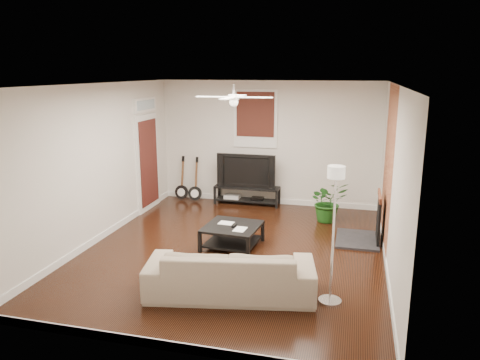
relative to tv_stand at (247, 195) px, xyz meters
name	(u,v)px	position (x,y,z in m)	size (l,w,h in m)	color
room	(234,171)	(0.44, -2.78, 1.19)	(5.01, 6.01, 2.81)	black
brick_accent	(388,166)	(2.93, -1.78, 1.19)	(0.02, 2.20, 2.80)	brown
fireplace	(367,217)	(2.64, -1.78, 0.25)	(0.80, 1.10, 0.92)	black
window_back	(255,119)	(0.14, 0.19, 1.74)	(1.00, 0.06, 1.30)	#35170E
door_left	(148,153)	(-2.02, -0.88, 1.04)	(0.08, 1.00, 2.50)	white
tv_stand	(247,195)	(0.00, 0.00, 0.00)	(1.49, 0.40, 0.42)	black
tv	(247,170)	(0.00, 0.02, 0.59)	(1.34, 0.18, 0.77)	black
coffee_table	(232,236)	(0.36, -2.62, -0.02)	(0.92, 0.92, 0.38)	black
sofa	(230,271)	(0.80, -4.32, 0.12)	(2.29, 0.89, 0.67)	tan
floor_lamp	(333,236)	(2.15, -4.22, 0.72)	(0.31, 0.31, 1.87)	silver
potted_plant	(328,201)	(1.89, -0.79, 0.21)	(0.76, 0.65, 0.84)	#1A5117
guitar_left	(181,178)	(-1.59, -0.03, 0.31)	(0.32, 0.23, 1.05)	black
guitar_right	(195,180)	(-1.24, -0.06, 0.31)	(0.32, 0.23, 1.05)	black
ceiling_fan	(234,97)	(0.44, -2.78, 2.39)	(1.24, 1.24, 0.32)	white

